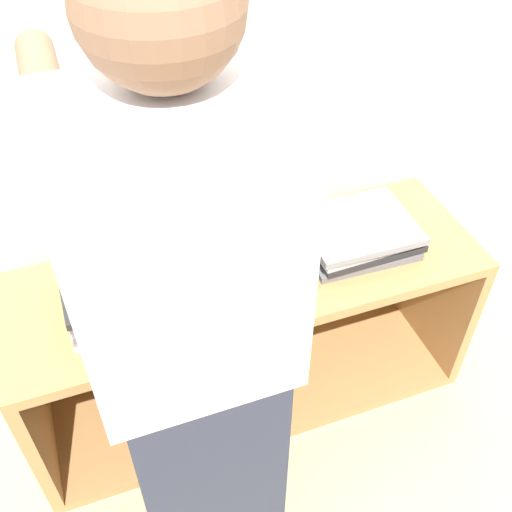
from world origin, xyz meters
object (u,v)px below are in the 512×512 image
object	(u,v)px
laptop_stack_right	(357,232)
person	(197,362)
laptop_open	(241,243)
laptop_stack_left	(125,287)

from	to	relation	value
laptop_stack_right	person	xyz separation A→B (m)	(-0.62, -0.46, 0.20)
laptop_stack_right	laptop_open	bearing A→B (deg)	169.99
laptop_open	laptop_stack_right	world-z (taller)	laptop_open
laptop_stack_left	laptop_stack_right	bearing A→B (deg)	0.06
laptop_open	person	bearing A→B (deg)	-117.24
person	laptop_stack_right	bearing A→B (deg)	36.35
laptop_open	person	size ratio (longest dim) A/B	0.23
laptop_open	laptop_stack_left	bearing A→B (deg)	-169.96
laptop_open	person	world-z (taller)	person
laptop_open	laptop_stack_right	xyz separation A→B (m)	(0.35, -0.06, -0.01)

